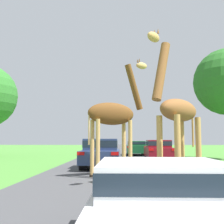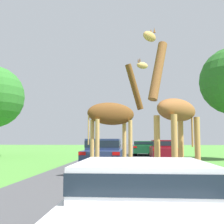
% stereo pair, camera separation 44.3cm
% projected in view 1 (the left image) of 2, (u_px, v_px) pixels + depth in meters
% --- Properties ---
extents(road, '(7.80, 120.00, 0.00)m').
position_uv_depth(road, '(125.00, 154.00, 29.54)').
color(road, '#424244').
rests_on(road, ground).
extents(giraffe_near_road, '(2.69, 1.85, 5.09)m').
position_uv_depth(giraffe_near_road, '(114.00, 116.00, 11.64)').
color(giraffe_near_road, tan).
rests_on(giraffe_near_road, ground).
extents(giraffe_companion, '(2.20, 2.54, 4.92)m').
position_uv_depth(giraffe_companion, '(177.00, 114.00, 9.39)').
color(giraffe_companion, tan).
rests_on(giraffe_companion, ground).
extents(car_lead_maroon, '(1.96, 4.30, 1.18)m').
position_uv_depth(car_lead_maroon, '(162.00, 200.00, 3.96)').
color(car_lead_maroon, silver).
rests_on(car_lead_maroon, ground).
extents(car_queue_right, '(1.84, 4.66, 1.35)m').
position_uv_depth(car_queue_right, '(136.00, 148.00, 27.16)').
color(car_queue_right, '#144C28').
rests_on(car_queue_right, ground).
extents(car_queue_left, '(1.93, 4.09, 1.53)m').
position_uv_depth(car_queue_left, '(101.00, 152.00, 14.96)').
color(car_queue_left, navy).
rests_on(car_queue_left, ground).
extents(car_far_ahead, '(1.83, 4.19, 1.46)m').
position_uv_depth(car_far_ahead, '(159.00, 150.00, 20.45)').
color(car_far_ahead, maroon).
rests_on(car_far_ahead, ground).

